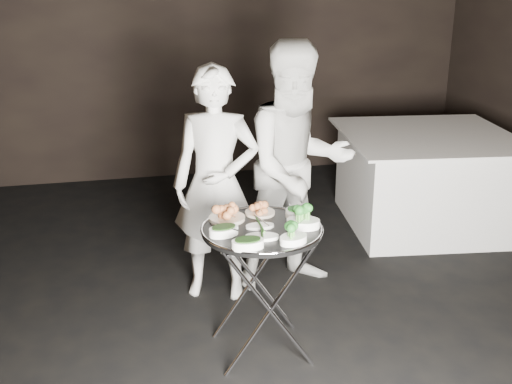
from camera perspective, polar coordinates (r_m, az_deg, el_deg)
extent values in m
cube|color=black|center=(3.98, 0.72, -13.96)|extent=(6.00, 7.00, 0.05)
cube|color=black|center=(6.83, -6.24, 13.74)|extent=(6.00, 0.05, 3.00)
cylinder|color=silver|center=(3.58, 1.25, -10.51)|extent=(0.53, 0.02, 0.77)
cylinder|color=silver|center=(3.58, 1.25, -10.51)|extent=(0.53, 0.02, 0.77)
cylinder|color=silver|center=(3.92, -0.17, -7.63)|extent=(0.53, 0.02, 0.77)
cylinder|color=silver|center=(3.92, -0.17, -7.63)|extent=(0.53, 0.02, 0.77)
cylinder|color=silver|center=(3.55, -2.99, -4.26)|extent=(0.02, 0.45, 0.02)
cylinder|color=silver|center=(3.65, 3.94, -3.64)|extent=(0.02, 0.45, 0.02)
cylinder|color=black|center=(3.58, 0.53, -3.45)|extent=(0.67, 0.67, 0.03)
torus|color=silver|center=(3.57, 0.53, -3.24)|extent=(0.69, 0.69, 0.01)
cylinder|color=beige|center=(3.69, -2.60, -2.33)|extent=(0.21, 0.21, 0.02)
cylinder|color=beige|center=(3.77, 0.36, -1.85)|extent=(0.18, 0.18, 0.02)
cylinder|color=white|center=(3.74, 3.55, -1.86)|extent=(0.12, 0.12, 0.05)
cylinder|color=silver|center=(3.67, -2.78, -1.88)|extent=(0.10, 0.15, 0.01)
cylinder|color=silver|center=(3.76, 0.54, -1.33)|extent=(0.08, 0.16, 0.01)
cylinder|color=silver|center=(3.73, 3.52, -1.54)|extent=(0.03, 0.17, 0.01)
cylinder|color=silver|center=(3.47, -2.83, -3.16)|extent=(0.13, 0.12, 0.01)
cylinder|color=silver|center=(3.56, 4.16, -2.56)|extent=(0.12, 0.13, 0.01)
cylinder|color=silver|center=(3.57, 0.49, -2.51)|extent=(0.05, 0.17, 0.01)
imported|color=silver|center=(4.26, -3.59, 0.65)|extent=(0.67, 0.54, 1.59)
imported|color=silver|center=(4.40, 3.72, 2.17)|extent=(0.93, 0.78, 1.73)
cube|color=white|center=(5.76, 14.76, 0.93)|extent=(1.28, 1.28, 0.80)
cube|color=white|center=(5.65, 15.12, 4.87)|extent=(1.44, 1.44, 0.02)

